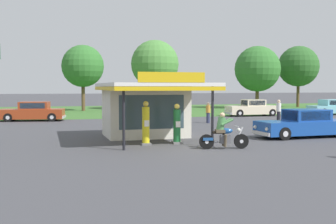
{
  "coord_description": "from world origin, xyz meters",
  "views": [
    {
      "loc": [
        -6.16,
        -17.45,
        2.69
      ],
      "look_at": [
        -0.18,
        3.21,
        1.4
      ],
      "focal_mm": 45.34,
      "sensor_mm": 36.0,
      "label": 1
    }
  ],
  "objects_px": {
    "gas_pump_nearside": "(146,125)",
    "featured_classic_sedan": "(304,125)",
    "motorcycle_with_rider": "(223,134)",
    "bystander_chatting_near_pumps": "(208,112)",
    "gas_pump_offside": "(177,126)",
    "parked_car_back_row_far_left": "(33,112)",
    "bystander_standing_back_lot": "(279,111)",
    "parked_car_back_row_left": "(252,109)",
    "parked_car_second_row_spare": "(333,108)",
    "parked_car_back_row_centre_left": "(154,110)"
  },
  "relations": [
    {
      "from": "motorcycle_with_rider",
      "to": "bystander_chatting_near_pumps",
      "type": "relative_size",
      "value": 1.42
    },
    {
      "from": "parked_car_back_row_far_left",
      "to": "bystander_standing_back_lot",
      "type": "distance_m",
      "value": 18.9
    },
    {
      "from": "gas_pump_offside",
      "to": "parked_car_second_row_spare",
      "type": "xyz_separation_m",
      "value": [
        20.69,
        15.71,
        -0.19
      ]
    },
    {
      "from": "gas_pump_nearside",
      "to": "gas_pump_offside",
      "type": "relative_size",
      "value": 1.07
    },
    {
      "from": "bystander_chatting_near_pumps",
      "to": "gas_pump_nearside",
      "type": "bearing_deg",
      "value": -124.82
    },
    {
      "from": "gas_pump_offside",
      "to": "parked_car_second_row_spare",
      "type": "height_order",
      "value": "gas_pump_offside"
    },
    {
      "from": "parked_car_back_row_centre_left",
      "to": "bystander_standing_back_lot",
      "type": "height_order",
      "value": "bystander_standing_back_lot"
    },
    {
      "from": "gas_pump_nearside",
      "to": "featured_classic_sedan",
      "type": "xyz_separation_m",
      "value": [
        8.8,
        0.6,
        -0.26
      ]
    },
    {
      "from": "parked_car_back_row_far_left",
      "to": "bystander_chatting_near_pumps",
      "type": "relative_size",
      "value": 3.45
    },
    {
      "from": "parked_car_back_row_far_left",
      "to": "gas_pump_nearside",
      "type": "bearing_deg",
      "value": -71.33
    },
    {
      "from": "parked_car_back_row_far_left",
      "to": "bystander_chatting_near_pumps",
      "type": "xyz_separation_m",
      "value": [
        12.52,
        -5.74,
        0.11
      ]
    },
    {
      "from": "parked_car_back_row_far_left",
      "to": "gas_pump_offside",
      "type": "bearing_deg",
      "value": -66.64
    },
    {
      "from": "motorcycle_with_rider",
      "to": "parked_car_back_row_left",
      "type": "relative_size",
      "value": 0.43
    },
    {
      "from": "featured_classic_sedan",
      "to": "parked_car_second_row_spare",
      "type": "xyz_separation_m",
      "value": [
        13.39,
        15.11,
        0.0
      ]
    },
    {
      "from": "parked_car_back_row_centre_left",
      "to": "featured_classic_sedan",
      "type": "bearing_deg",
      "value": -75.9
    },
    {
      "from": "gas_pump_offside",
      "to": "parked_car_back_row_centre_left",
      "type": "height_order",
      "value": "gas_pump_offside"
    },
    {
      "from": "bystander_standing_back_lot",
      "to": "bystander_chatting_near_pumps",
      "type": "bearing_deg",
      "value": 160.12
    },
    {
      "from": "parked_car_back_row_left",
      "to": "bystander_chatting_near_pumps",
      "type": "xyz_separation_m",
      "value": [
        -6.73,
        -6.02,
        0.13
      ]
    },
    {
      "from": "gas_pump_nearside",
      "to": "featured_classic_sedan",
      "type": "distance_m",
      "value": 8.82
    },
    {
      "from": "parked_car_back_row_left",
      "to": "parked_car_second_row_spare",
      "type": "height_order",
      "value": "parked_car_back_row_left"
    },
    {
      "from": "bystander_chatting_near_pumps",
      "to": "parked_car_back_row_centre_left",
      "type": "bearing_deg",
      "value": 109.94
    },
    {
      "from": "parked_car_second_row_spare",
      "to": "bystander_chatting_near_pumps",
      "type": "bearing_deg",
      "value": -160.03
    },
    {
      "from": "parked_car_back_row_far_left",
      "to": "bystander_chatting_near_pumps",
      "type": "distance_m",
      "value": 13.77
    },
    {
      "from": "parked_car_back_row_left",
      "to": "parked_car_back_row_centre_left",
      "type": "xyz_separation_m",
      "value": [
        -9.14,
        0.61,
        -0.01
      ]
    },
    {
      "from": "gas_pump_nearside",
      "to": "gas_pump_offside",
      "type": "xyz_separation_m",
      "value": [
        1.5,
        -0.0,
        -0.07
      ]
    },
    {
      "from": "parked_car_back_row_left",
      "to": "parked_car_back_row_far_left",
      "type": "height_order",
      "value": "same"
    },
    {
      "from": "gas_pump_nearside",
      "to": "gas_pump_offside",
      "type": "height_order",
      "value": "gas_pump_nearside"
    },
    {
      "from": "featured_classic_sedan",
      "to": "bystander_standing_back_lot",
      "type": "height_order",
      "value": "bystander_standing_back_lot"
    },
    {
      "from": "gas_pump_nearside",
      "to": "motorcycle_with_rider",
      "type": "xyz_separation_m",
      "value": [
        2.92,
        -2.14,
        -0.28
      ]
    },
    {
      "from": "gas_pump_offside",
      "to": "parked_car_back_row_left",
      "type": "distance_m",
      "value": 20.42
    },
    {
      "from": "parked_car_back_row_far_left",
      "to": "parked_car_back_row_left",
      "type": "bearing_deg",
      "value": 0.83
    },
    {
      "from": "parked_car_back_row_left",
      "to": "gas_pump_nearside",
      "type": "bearing_deg",
      "value": -130.44
    },
    {
      "from": "motorcycle_with_rider",
      "to": "parked_car_back_row_far_left",
      "type": "height_order",
      "value": "motorcycle_with_rider"
    },
    {
      "from": "gas_pump_nearside",
      "to": "parked_car_back_row_far_left",
      "type": "distance_m",
      "value": 16.87
    },
    {
      "from": "featured_classic_sedan",
      "to": "bystander_chatting_near_pumps",
      "type": "relative_size",
      "value": 3.55
    },
    {
      "from": "parked_car_back_row_centre_left",
      "to": "bystander_standing_back_lot",
      "type": "relative_size",
      "value": 3.1
    },
    {
      "from": "bystander_standing_back_lot",
      "to": "parked_car_second_row_spare",
      "type": "bearing_deg",
      "value": 35.2
    },
    {
      "from": "parked_car_back_row_far_left",
      "to": "bystander_standing_back_lot",
      "type": "relative_size",
      "value": 3.0
    },
    {
      "from": "gas_pump_nearside",
      "to": "featured_classic_sedan",
      "type": "relative_size",
      "value": 0.38
    },
    {
      "from": "gas_pump_offside",
      "to": "bystander_standing_back_lot",
      "type": "bearing_deg",
      "value": 39.09
    },
    {
      "from": "parked_car_second_row_spare",
      "to": "bystander_standing_back_lot",
      "type": "xyz_separation_m",
      "value": [
        -10.24,
        -7.22,
        0.25
      ]
    },
    {
      "from": "gas_pump_nearside",
      "to": "bystander_standing_back_lot",
      "type": "xyz_separation_m",
      "value": [
        11.95,
        8.49,
        -0.01
      ]
    },
    {
      "from": "gas_pump_nearside",
      "to": "motorcycle_with_rider",
      "type": "relative_size",
      "value": 0.94
    },
    {
      "from": "featured_classic_sedan",
      "to": "bystander_standing_back_lot",
      "type": "relative_size",
      "value": 3.09
    },
    {
      "from": "parked_car_back_row_centre_left",
      "to": "parked_car_back_row_far_left",
      "type": "bearing_deg",
      "value": -174.99
    },
    {
      "from": "parked_car_back_row_left",
      "to": "parked_car_back_row_far_left",
      "type": "relative_size",
      "value": 0.95
    },
    {
      "from": "motorcycle_with_rider",
      "to": "bystander_chatting_near_pumps",
      "type": "distance_m",
      "value": 13.07
    },
    {
      "from": "featured_classic_sedan",
      "to": "motorcycle_with_rider",
      "type": "bearing_deg",
      "value": -154.98
    },
    {
      "from": "parked_car_second_row_spare",
      "to": "gas_pump_offside",
      "type": "bearing_deg",
      "value": -142.78
    },
    {
      "from": "gas_pump_nearside",
      "to": "parked_car_second_row_spare",
      "type": "bearing_deg",
      "value": 35.3
    }
  ]
}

